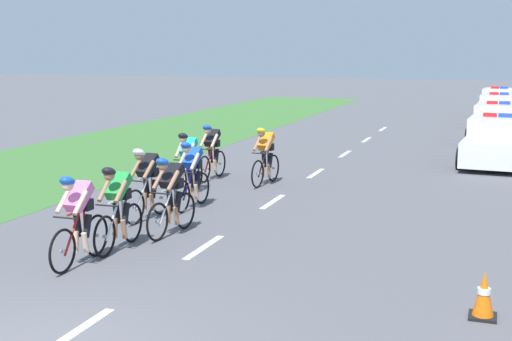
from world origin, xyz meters
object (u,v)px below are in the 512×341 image
object	(u,v)px
cyclist_second	(118,206)
police_car_nearest	(496,143)
traffic_cone_near	(484,295)
cyclist_third	(171,194)
cyclist_seventh	(212,151)
cyclist_lead	(78,218)
police_car_third	(498,112)
cyclist_eighth	(265,155)
cyclist_fourth	(147,182)
cyclist_fifth	(192,174)
police_car_second	(497,125)
cyclist_sixth	(188,162)
police_car_furthest	(499,104)

from	to	relation	value
cyclist_second	police_car_nearest	bearing A→B (deg)	62.67
police_car_nearest	traffic_cone_near	size ratio (longest dim) A/B	7.03
cyclist_third	cyclist_seventh	xyz separation A→B (m)	(-1.51, 5.55, 0.00)
cyclist_third	cyclist_second	bearing A→B (deg)	-109.71
cyclist_seventh	cyclist_lead	bearing A→B (deg)	-83.22
police_car_third	cyclist_eighth	bearing A→B (deg)	-108.72
cyclist_second	cyclist_eighth	world-z (taller)	same
cyclist_fourth	police_car_third	size ratio (longest dim) A/B	0.39
cyclist_seventh	cyclist_eighth	bearing A→B (deg)	-7.42
police_car_third	cyclist_fifth	bearing A→B (deg)	-107.64
cyclist_fourth	police_car_second	distance (m)	16.64
police_car_nearest	cyclist_second	bearing A→B (deg)	-117.33
cyclist_lead	police_car_nearest	world-z (taller)	police_car_nearest
cyclist_lead	cyclist_fourth	world-z (taller)	same
cyclist_fifth	police_car_nearest	bearing A→B (deg)	53.68
cyclist_fourth	cyclist_eighth	xyz separation A→B (m)	(1.10, 4.41, 0.00)
cyclist_eighth	police_car_nearest	bearing A→B (deg)	43.81
cyclist_third	cyclist_seventh	size ratio (longest dim) A/B	1.00
cyclist_seventh	police_car_third	world-z (taller)	police_car_third
cyclist_fifth	police_car_third	bearing A→B (deg)	72.36
cyclist_lead	cyclist_eighth	xyz separation A→B (m)	(0.68, 7.53, 0.00)
cyclist_lead	cyclist_second	world-z (taller)	same
cyclist_fourth	cyclist_fifth	bearing A→B (deg)	70.36
cyclist_eighth	police_car_third	distance (m)	17.64
cyclist_third	police_car_nearest	world-z (taller)	police_car_nearest
police_car_second	traffic_cone_near	size ratio (longest dim) A/B	7.04
cyclist_third	cyclist_seventh	bearing A→B (deg)	105.18
police_car_nearest	traffic_cone_near	distance (m)	13.19
cyclist_lead	police_car_nearest	xyz separation A→B (m)	(6.34, 12.96, -0.11)
cyclist_seventh	cyclist_fifth	bearing A→B (deg)	-74.31
cyclist_third	cyclist_fifth	world-z (taller)	same
cyclist_sixth	cyclist_seventh	world-z (taller)	same
cyclist_lead	cyclist_sixth	bearing A→B (deg)	97.38
police_car_third	traffic_cone_near	distance (m)	24.47
cyclist_second	cyclist_third	xyz separation A→B (m)	(0.43, 1.21, 0.00)
cyclist_third	police_car_third	xyz separation A→B (m)	(5.76, 22.05, -0.11)
cyclist_sixth	police_car_third	size ratio (longest dim) A/B	0.39
cyclist_fifth	police_car_nearest	world-z (taller)	police_car_nearest
cyclist_sixth	police_car_nearest	distance (m)	10.04
police_car_furthest	cyclist_fourth	bearing A→B (deg)	-104.29
cyclist_fifth	cyclist_seventh	world-z (taller)	same
cyclist_lead	cyclist_third	xyz separation A→B (m)	(0.58, 2.19, 0.00)
cyclist_lead	cyclist_third	world-z (taller)	same
cyclist_third	police_car_second	size ratio (longest dim) A/B	0.38
cyclist_seventh	police_car_second	xyz separation A→B (m)	(7.26, 10.59, -0.11)
cyclist_fifth	police_car_nearest	xyz separation A→B (m)	(6.32, 8.59, -0.11)
police_car_second	police_car_third	xyz separation A→B (m)	(0.00, 5.91, 0.00)
cyclist_lead	cyclist_fifth	distance (m)	4.37
cyclist_fourth	police_car_third	distance (m)	22.17
police_car_third	cyclist_seventh	bearing A→B (deg)	-113.76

